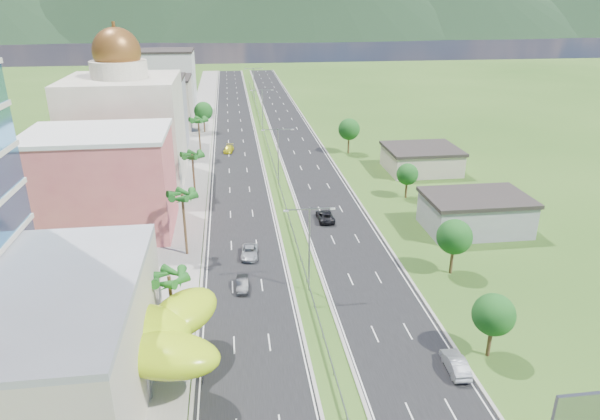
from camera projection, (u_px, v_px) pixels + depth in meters
name	position (u px, v px, depth m)	size (l,w,h in m)	color
ground	(323.00, 338.00, 56.55)	(500.00, 500.00, 0.00)	#2D5119
road_left	(235.00, 136.00, 138.44)	(11.00, 260.00, 0.04)	black
road_right	(293.00, 134.00, 140.26)	(11.00, 260.00, 0.04)	black
sidewalk_left	(198.00, 137.00, 137.28)	(7.00, 260.00, 0.12)	gray
median_guardrail	(270.00, 151.00, 122.56)	(0.10, 216.06, 0.76)	gray
streetlight_median_b	(309.00, 241.00, 63.24)	(6.04, 0.25, 11.00)	gray
streetlight_median_c	(278.00, 151.00, 100.04)	(6.04, 0.25, 11.00)	gray
streetlight_median_d	(262.00, 105.00, 141.44)	(6.04, 0.25, 11.00)	gray
streetlight_median_e	(254.00, 81.00, 182.84)	(6.04, 0.25, 11.00)	gray
lime_canopy	(115.00, 335.00, 48.59)	(18.00, 15.00, 7.40)	#A5CB13
pink_shophouse	(103.00, 184.00, 79.81)	(20.00, 15.00, 15.00)	#CC535B
domed_building	(126.00, 125.00, 99.54)	(20.00, 20.00, 28.70)	beige
midrise_grey	(150.00, 115.00, 123.91)	(16.00, 15.00, 16.00)	gray
midrise_beige	(161.00, 104.00, 144.71)	(16.00, 15.00, 13.00)	#B9AC98
midrise_white	(169.00, 82.00, 164.94)	(16.00, 15.00, 18.00)	silver
billboard	(585.00, 412.00, 40.40)	(5.20, 0.35, 6.20)	gray
shed_near	(475.00, 214.00, 82.01)	(15.00, 10.00, 5.00)	gray
shed_far	(421.00, 160.00, 109.97)	(14.00, 12.00, 4.40)	#B9AC98
palm_tree_b	(169.00, 280.00, 53.89)	(3.60, 3.60, 8.10)	#47301C
palm_tree_c	(182.00, 198.00, 71.75)	(3.60, 3.60, 9.60)	#47301C
palm_tree_d	(192.00, 157.00, 93.27)	(3.60, 3.60, 8.60)	#47301C
palm_tree_e	(198.00, 122.00, 115.98)	(3.60, 3.60, 9.40)	#47301C
leafy_tree_lfar	(203.00, 111.00, 140.00)	(4.90, 4.90, 8.05)	#47301C
leafy_tree_ra	(494.00, 315.00, 52.11)	(4.20, 4.20, 6.90)	#47301C
leafy_tree_rb	(454.00, 237.00, 67.96)	(4.55, 4.55, 7.47)	#47301C
leafy_tree_rc	(407.00, 174.00, 94.39)	(3.85, 3.85, 6.33)	#47301C
leafy_tree_rd	(349.00, 129.00, 121.06)	(4.90, 4.90, 8.05)	#47301C
mountain_ridge	(304.00, 36.00, 477.84)	(860.00, 140.00, 90.00)	black
car_dark_left	(242.00, 284.00, 65.78)	(1.42, 4.08, 1.35)	black
car_silver_mid_left	(249.00, 252.00, 73.94)	(2.25, 4.89, 1.36)	#9B9EA2
car_yellow_far_left	(229.00, 149.00, 123.72)	(1.96, 4.82, 1.40)	gold
car_silver_right	(455.00, 364.00, 51.37)	(1.65, 4.73, 1.56)	#929498
car_dark_far_right	(325.00, 216.00, 85.93)	(2.47, 5.35, 1.49)	black
motorcycle	(203.00, 372.00, 50.33)	(0.63, 2.10, 1.34)	black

